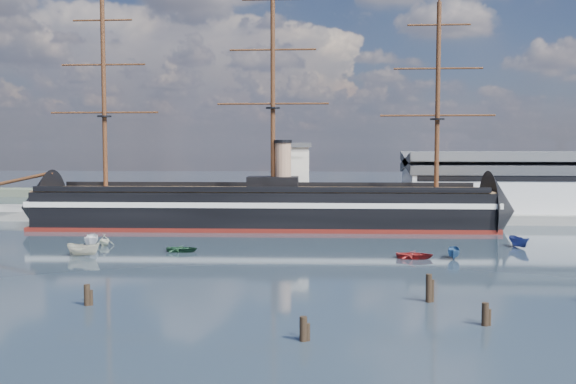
{
  "coord_description": "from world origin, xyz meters",
  "views": [
    {
      "loc": [
        10.37,
        -66.42,
        16.35
      ],
      "look_at": [
        3.17,
        35.0,
        9.0
      ],
      "focal_mm": 40.0,
      "sensor_mm": 36.0,
      "label": 1
    }
  ],
  "objects": [
    {
      "name": "ground",
      "position": [
        0.0,
        40.0,
        0.0
      ],
      "size": [
        600.0,
        600.0,
        0.0
      ],
      "primitive_type": "plane",
      "color": "#1B2730",
      "rests_on": "ground"
    },
    {
      "name": "quay",
      "position": [
        10.0,
        76.0,
        0.0
      ],
      "size": [
        180.0,
        18.0,
        2.0
      ],
      "primitive_type": "cube",
      "color": "slate",
      "rests_on": "ground"
    },
    {
      "name": "warehouse",
      "position": [
        58.0,
        80.0,
        7.98
      ],
      "size": [
        63.0,
        21.0,
        11.6
      ],
      "color": "#B7BABC",
      "rests_on": "ground"
    },
    {
      "name": "quay_tower",
      "position": [
        3.0,
        73.0,
        9.75
      ],
      "size": [
        5.0,
        5.0,
        15.0
      ],
      "color": "silver",
      "rests_on": "ground"
    },
    {
      "name": "warship",
      "position": [
        -5.33,
        60.0,
        4.04
      ],
      "size": [
        113.07,
        18.47,
        53.94
      ],
      "rotation": [
        0.0,
        0.0,
        0.02
      ],
      "color": "black",
      "rests_on": "ground"
    },
    {
      "name": "motorboat_a",
      "position": [
        -28.5,
        33.49,
        0.0
      ],
      "size": [
        6.59,
        3.74,
        2.49
      ],
      "primitive_type": "imported",
      "rotation": [
        0.0,
        0.0,
        0.25
      ],
      "color": "white",
      "rests_on": "ground"
    },
    {
      "name": "motorboat_b",
      "position": [
        -12.85,
        30.09,
        0.0
      ],
      "size": [
        1.28,
        3.03,
        1.4
      ],
      "primitive_type": "imported",
      "rotation": [
        0.0,
        0.0,
        1.54
      ],
      "color": "#1C402A",
      "rests_on": "ground"
    },
    {
      "name": "motorboat_c",
      "position": [
        27.79,
        26.52,
        0.0
      ],
      "size": [
        5.53,
        2.99,
        2.1
      ],
      "primitive_type": "imported",
      "rotation": [
        0.0,
        0.0,
        -0.21
      ],
      "color": "#2C517B",
      "rests_on": "ground"
    },
    {
      "name": "motorboat_d",
      "position": [
        -27.01,
        35.22,
        0.0
      ],
      "size": [
        5.95,
        5.18,
        2.04
      ],
      "primitive_type": "imported",
      "rotation": [
        0.0,
        0.0,
        0.61
      ],
      "color": "white",
      "rests_on": "ground"
    },
    {
      "name": "motorboat_e",
      "position": [
        22.2,
        26.65,
        0.0
      ],
      "size": [
        1.69,
        3.45,
        1.55
      ],
      "primitive_type": "imported",
      "rotation": [
        0.0,
        0.0,
        1.46
      ],
      "color": "maroon",
      "rests_on": "ground"
    },
    {
      "name": "motorboat_f",
      "position": [
        40.26,
        38.08,
        0.0
      ],
      "size": [
        6.04,
        3.56,
        2.28
      ],
      "primitive_type": "imported",
      "rotation": [
        0.0,
        0.0,
        0.28
      ],
      "color": "navy",
      "rests_on": "ground"
    },
    {
      "name": "motorboat_g",
      "position": [
        -26.53,
        25.19,
        0.0
      ],
      "size": [
        3.29,
        6.48,
        2.47
      ],
      "primitive_type": "imported",
      "rotation": [
        0.0,
        0.0,
        1.4
      ],
      "color": "beige",
      "rests_on": "ground"
    },
    {
      "name": "piling_near_left",
      "position": [
        -14.77,
        -3.35,
        0.0
      ],
      "size": [
        0.64,
        0.64,
        2.88
      ],
      "primitive_type": "cylinder",
      "color": "black",
      "rests_on": "ground"
    },
    {
      "name": "piling_near_mid",
      "position": [
        7.92,
        -13.78,
        0.0
      ],
      "size": [
        0.64,
        0.64,
        2.79
      ],
      "primitive_type": "cylinder",
      "color": "black",
      "rests_on": "ground"
    },
    {
      "name": "piling_near_right",
      "position": [
        20.39,
        0.55,
        0.0
      ],
      "size": [
        0.64,
        0.64,
        3.67
      ],
      "primitive_type": "cylinder",
      "color": "black",
      "rests_on": "ground"
    },
    {
      "name": "piling_extra",
      "position": [
        24.21,
        -8.0,
        0.0
      ],
      "size": [
        0.64,
        0.64,
        2.82
      ],
      "primitive_type": "cylinder",
      "color": "black",
      "rests_on": "ground"
    }
  ]
}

